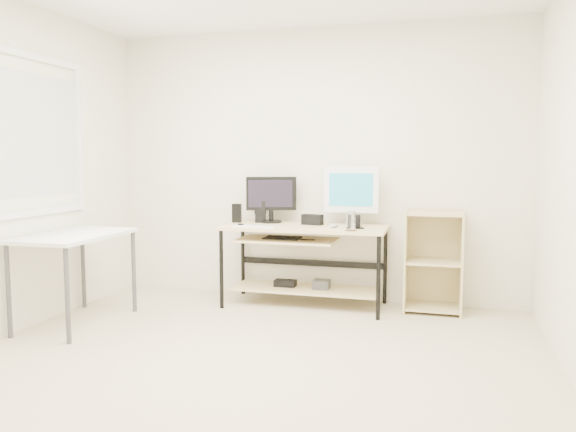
# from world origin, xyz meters

# --- Properties ---
(room) EXTENTS (4.01, 4.01, 2.62)m
(room) POSITION_xyz_m (-0.14, 0.04, 1.32)
(room) COLOR beige
(room) RESTS_ON ground
(desk) EXTENTS (1.50, 0.65, 0.75)m
(desk) POSITION_xyz_m (-0.03, 1.66, 0.54)
(desk) COLOR beige
(desk) RESTS_ON ground
(side_table) EXTENTS (0.60, 1.00, 0.75)m
(side_table) POSITION_xyz_m (-1.68, 0.60, 0.67)
(side_table) COLOR white
(side_table) RESTS_ON ground
(shelf_unit) EXTENTS (0.50, 0.40, 0.90)m
(shelf_unit) POSITION_xyz_m (1.15, 1.82, 0.45)
(shelf_unit) COLOR #D8C687
(shelf_unit) RESTS_ON ground
(black_monitor) EXTENTS (0.47, 0.22, 0.44)m
(black_monitor) POSITION_xyz_m (-0.37, 1.81, 1.00)
(black_monitor) COLOR black
(black_monitor) RESTS_ON desk
(white_imac) EXTENTS (0.51, 0.16, 0.54)m
(white_imac) POSITION_xyz_m (0.40, 1.82, 1.06)
(white_imac) COLOR silver
(white_imac) RESTS_ON desk
(keyboard) EXTENTS (0.40, 0.14, 0.01)m
(keyboard) POSITION_xyz_m (-0.41, 1.43, 0.76)
(keyboard) COLOR white
(keyboard) RESTS_ON desk
(mouse) EXTENTS (0.09, 0.12, 0.03)m
(mouse) POSITION_xyz_m (0.28, 1.59, 0.77)
(mouse) COLOR #B9B9BF
(mouse) RESTS_ON desk
(center_speaker) EXTENTS (0.21, 0.13, 0.10)m
(center_speaker) POSITION_xyz_m (0.05, 1.74, 0.80)
(center_speaker) COLOR black
(center_speaker) RESTS_ON desk
(speaker_left) EXTENTS (0.12, 0.12, 0.21)m
(speaker_left) POSITION_xyz_m (-0.48, 1.81, 0.86)
(speaker_left) COLOR black
(speaker_left) RESTS_ON desk
(speaker_right) EXTENTS (0.11, 0.11, 0.11)m
(speaker_right) POSITION_xyz_m (0.47, 1.63, 0.81)
(speaker_right) COLOR black
(speaker_right) RESTS_ON desk
(audio_controller) EXTENTS (0.10, 0.08, 0.18)m
(audio_controller) POSITION_xyz_m (-0.69, 1.74, 0.84)
(audio_controller) COLOR black
(audio_controller) RESTS_ON desk
(volume_puck) EXTENTS (0.07, 0.07, 0.02)m
(volume_puck) POSITION_xyz_m (-0.55, 1.45, 0.76)
(volume_puck) COLOR black
(volume_puck) RESTS_ON desk
(smartphone) EXTENTS (0.11, 0.15, 0.01)m
(smartphone) POSITION_xyz_m (0.50, 1.60, 0.76)
(smartphone) COLOR black
(smartphone) RESTS_ON desk
(coaster) EXTENTS (0.13, 0.13, 0.01)m
(coaster) POSITION_xyz_m (0.47, 1.39, 0.75)
(coaster) COLOR #946B43
(coaster) RESTS_ON desk
(drinking_glass) EXTENTS (0.10, 0.10, 0.16)m
(drinking_glass) POSITION_xyz_m (0.47, 1.39, 0.84)
(drinking_glass) COLOR white
(drinking_glass) RESTS_ON coaster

